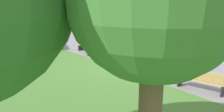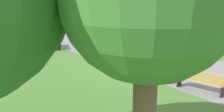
{
  "view_description": "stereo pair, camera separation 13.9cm",
  "coord_description": "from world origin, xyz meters",
  "px_view_note": "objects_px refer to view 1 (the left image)",
  "views": [
    {
      "loc": [
        8.4,
        -8.69,
        3.68
      ],
      "look_at": [
        -0.0,
        -1.59,
        0.8
      ],
      "focal_mm": 37.39,
      "sensor_mm": 36.0,
      "label": 1
    },
    {
      "loc": [
        8.49,
        -8.58,
        3.68
      ],
      "look_at": [
        -0.0,
        -1.59,
        0.8
      ],
      "focal_mm": 37.39,
      "sensor_mm": 36.0,
      "label": 2
    }
  ],
  "objects_px": {
    "lamp_post": "(107,11)",
    "bench_4": "(116,53)",
    "bench_2": "(55,42)",
    "bench_6": "(200,80)",
    "bench_1": "(26,39)",
    "bench_3": "(84,46)",
    "bench_5": "(153,63)",
    "kiosk": "(156,22)"
  },
  "relations": [
    {
      "from": "bench_1",
      "to": "bench_3",
      "type": "bearing_deg",
      "value": 49.68
    },
    {
      "from": "bench_5",
      "to": "bench_2",
      "type": "bearing_deg",
      "value": -175.91
    },
    {
      "from": "lamp_post",
      "to": "bench_1",
      "type": "bearing_deg",
      "value": -156.78
    },
    {
      "from": "bench_2",
      "to": "bench_4",
      "type": "xyz_separation_m",
      "value": [
        5.32,
        1.17,
        0.0
      ]
    },
    {
      "from": "lamp_post",
      "to": "bench_4",
      "type": "bearing_deg",
      "value": -18.97
    },
    {
      "from": "bench_5",
      "to": "lamp_post",
      "type": "distance_m",
      "value": 4.67
    },
    {
      "from": "bench_2",
      "to": "bench_4",
      "type": "relative_size",
      "value": 1.01
    },
    {
      "from": "bench_1",
      "to": "bench_5",
      "type": "relative_size",
      "value": 0.99
    },
    {
      "from": "bench_4",
      "to": "lamp_post",
      "type": "height_order",
      "value": "lamp_post"
    },
    {
      "from": "bench_4",
      "to": "bench_5",
      "type": "xyz_separation_m",
      "value": [
        2.73,
        0.0,
        0.0
      ]
    },
    {
      "from": "bench_5",
      "to": "kiosk",
      "type": "distance_m",
      "value": 9.08
    },
    {
      "from": "bench_2",
      "to": "bench_1",
      "type": "bearing_deg",
      "value": -134.5
    },
    {
      "from": "bench_1",
      "to": "bench_4",
      "type": "xyz_separation_m",
      "value": [
        7.8,
        2.31,
        0.0
      ]
    },
    {
      "from": "bench_3",
      "to": "bench_6",
      "type": "height_order",
      "value": "same"
    },
    {
      "from": "bench_3",
      "to": "bench_6",
      "type": "distance_m",
      "value": 8.13
    },
    {
      "from": "bench_3",
      "to": "lamp_post",
      "type": "relative_size",
      "value": 0.48
    },
    {
      "from": "lamp_post",
      "to": "bench_3",
      "type": "bearing_deg",
      "value": -147.94
    },
    {
      "from": "bench_1",
      "to": "bench_4",
      "type": "distance_m",
      "value": 8.13
    },
    {
      "from": "bench_3",
      "to": "lamp_post",
      "type": "height_order",
      "value": "lamp_post"
    },
    {
      "from": "bench_2",
      "to": "lamp_post",
      "type": "height_order",
      "value": "lamp_post"
    },
    {
      "from": "bench_6",
      "to": "bench_3",
      "type": "bearing_deg",
      "value": 167.55
    },
    {
      "from": "bench_4",
      "to": "bench_5",
      "type": "bearing_deg",
      "value": 4.15
    },
    {
      "from": "bench_2",
      "to": "bench_6",
      "type": "height_order",
      "value": "same"
    },
    {
      "from": "bench_1",
      "to": "bench_3",
      "type": "relative_size",
      "value": 0.97
    },
    {
      "from": "bench_3",
      "to": "bench_4",
      "type": "bearing_deg",
      "value": 20.7
    },
    {
      "from": "bench_4",
      "to": "bench_3",
      "type": "bearing_deg",
      "value": -167.61
    },
    {
      "from": "bench_3",
      "to": "bench_5",
      "type": "relative_size",
      "value": 1.02
    },
    {
      "from": "bench_2",
      "to": "kiosk",
      "type": "relative_size",
      "value": 0.48
    },
    {
      "from": "bench_1",
      "to": "kiosk",
      "type": "bearing_deg",
      "value": 91.42
    },
    {
      "from": "bench_2",
      "to": "bench_6",
      "type": "distance_m",
      "value": 10.78
    },
    {
      "from": "bench_1",
      "to": "lamp_post",
      "type": "distance_m",
      "value": 7.37
    },
    {
      "from": "bench_3",
      "to": "bench_2",
      "type": "bearing_deg",
      "value": -151.06
    },
    {
      "from": "bench_6",
      "to": "bench_2",
      "type": "bearing_deg",
      "value": 171.67
    },
    {
      "from": "bench_4",
      "to": "kiosk",
      "type": "distance_m",
      "value": 7.69
    },
    {
      "from": "bench_1",
      "to": "bench_3",
      "type": "height_order",
      "value": "same"
    },
    {
      "from": "bench_3",
      "to": "lamp_post",
      "type": "distance_m",
      "value": 2.76
    },
    {
      "from": "bench_2",
      "to": "bench_5",
      "type": "distance_m",
      "value": 8.13
    },
    {
      "from": "bench_6",
      "to": "kiosk",
      "type": "relative_size",
      "value": 0.48
    },
    {
      "from": "bench_4",
      "to": "bench_5",
      "type": "height_order",
      "value": "same"
    },
    {
      "from": "bench_1",
      "to": "lamp_post",
      "type": "bearing_deg",
      "value": 52.28
    },
    {
      "from": "bench_3",
      "to": "bench_5",
      "type": "bearing_deg",
      "value": 16.57
    },
    {
      "from": "bench_5",
      "to": "bench_6",
      "type": "distance_m",
      "value": 2.73
    }
  ]
}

